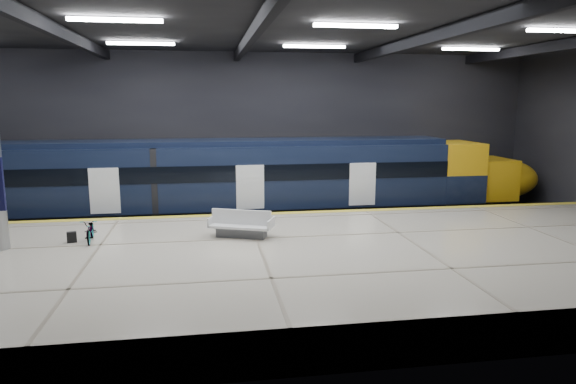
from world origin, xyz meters
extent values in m
plane|color=black|center=(0.00, 0.00, 0.00)|extent=(30.00, 30.00, 0.00)
cube|color=black|center=(0.00, 8.00, 4.00)|extent=(30.00, 0.10, 8.00)
cube|color=black|center=(0.00, -8.00, 4.00)|extent=(30.00, 0.10, 8.00)
cube|color=black|center=(0.00, 0.00, 8.00)|extent=(30.00, 16.00, 0.10)
cube|color=black|center=(-6.00, 0.00, 7.75)|extent=(0.25, 16.00, 0.40)
cube|color=black|center=(0.00, 0.00, 7.75)|extent=(0.25, 16.00, 0.40)
cube|color=black|center=(6.00, 0.00, 7.75)|extent=(0.25, 16.00, 0.40)
cube|color=black|center=(12.00, 0.00, 7.75)|extent=(0.25, 16.00, 0.40)
cube|color=white|center=(-4.00, -2.00, 7.88)|extent=(2.60, 0.18, 0.10)
cube|color=white|center=(3.00, -2.00, 7.88)|extent=(2.60, 0.18, 0.10)
cube|color=white|center=(10.00, -2.00, 7.88)|extent=(2.60, 0.18, 0.10)
cube|color=white|center=(-4.00, 4.00, 7.88)|extent=(2.60, 0.18, 0.10)
cube|color=white|center=(3.00, 4.00, 7.88)|extent=(2.60, 0.18, 0.10)
cube|color=white|center=(10.00, 4.00, 7.88)|extent=(2.60, 0.18, 0.10)
cube|color=beige|center=(0.00, -2.50, 0.55)|extent=(30.00, 11.00, 1.10)
cube|color=yellow|center=(0.00, 2.75, 1.11)|extent=(30.00, 0.40, 0.01)
cube|color=gray|center=(0.00, 4.78, 0.08)|extent=(30.00, 0.08, 0.16)
cube|color=gray|center=(0.00, 6.22, 0.08)|extent=(30.00, 0.08, 0.16)
cube|color=black|center=(-2.75, 5.50, 0.55)|extent=(24.00, 2.58, 0.80)
cube|color=black|center=(-2.75, 5.50, 2.33)|extent=(24.00, 2.80, 2.75)
cube|color=black|center=(-2.75, 5.50, 3.82)|extent=(24.00, 2.30, 0.24)
cube|color=black|center=(-2.75, 4.09, 2.60)|extent=(24.00, 0.04, 0.70)
cube|color=white|center=(0.25, 4.08, 2.00)|extent=(1.20, 0.05, 1.90)
cube|color=gold|center=(10.25, 5.50, 2.33)|extent=(2.00, 2.80, 2.75)
ellipsoid|color=gold|center=(12.85, 5.50, 1.85)|extent=(3.60, 2.52, 1.90)
cube|color=black|center=(10.55, 5.50, 2.50)|extent=(1.60, 2.38, 0.80)
cube|color=#595B60|center=(-0.47, -0.74, 1.26)|extent=(1.73, 1.09, 0.31)
cube|color=silver|center=(-0.47, -0.74, 1.49)|extent=(2.25, 1.58, 0.08)
cube|color=silver|center=(-0.47, -0.74, 1.78)|extent=(1.95, 0.84, 0.52)
cube|color=silver|center=(-1.43, -0.36, 1.62)|extent=(0.38, 0.84, 0.31)
cube|color=silver|center=(0.49, -1.12, 1.62)|extent=(0.38, 0.84, 0.31)
imported|color=#99999E|center=(-5.37, -0.55, 1.49)|extent=(0.66, 1.52, 0.78)
cube|color=black|center=(-5.97, -0.55, 1.28)|extent=(0.34, 0.25, 0.35)
camera|label=1|loc=(-1.59, -17.61, 5.61)|focal=32.00mm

